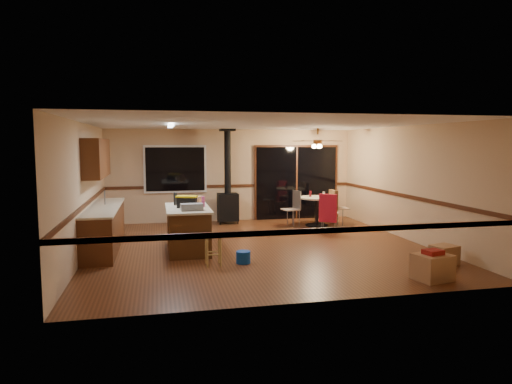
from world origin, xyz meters
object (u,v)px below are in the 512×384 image
object	(u,v)px
wood_stove	(228,197)
box_corner_a	(432,267)
kitchen_island	(188,229)
bar_stool	(213,249)
chair_near	(328,208)
chair_right	(334,203)
box_under_window	(190,217)
blue_bucket	(243,257)
chair_left	(294,204)
toolbox_grey	(192,207)
toolbox_black	(187,203)
dining_table	(317,206)
box_corner_b	(444,255)

from	to	relation	value
wood_stove	box_corner_a	size ratio (longest dim) A/B	4.57
kitchen_island	bar_stool	world-z (taller)	kitchen_island
chair_near	chair_right	world-z (taller)	same
box_corner_a	chair_near	bearing A→B (deg)	92.12
kitchen_island	box_under_window	xyz separation A→B (m)	(0.27, 3.10, -0.26)
blue_bucket	chair_left	xyz separation A→B (m)	(2.05, 3.51, 0.48)
blue_bucket	kitchen_island	bearing A→B (deg)	126.72
chair_left	chair_right	distance (m)	1.12
toolbox_grey	bar_stool	world-z (taller)	toolbox_grey
toolbox_black	chair_near	xyz separation A→B (m)	(3.58, 1.35, -0.41)
chair_near	box_under_window	size ratio (longest dim) A/B	1.45
toolbox_grey	chair_near	world-z (taller)	toolbox_grey
kitchen_island	toolbox_black	xyz separation A→B (m)	(-0.01, -0.05, 0.55)
dining_table	chair_near	xyz separation A→B (m)	(-0.00, -0.85, 0.06)
toolbox_black	box_under_window	bearing A→B (deg)	84.95
toolbox_black	blue_bucket	world-z (taller)	toolbox_black
box_corner_a	toolbox_black	bearing A→B (deg)	142.58
box_under_window	blue_bucket	bearing A→B (deg)	-81.36
wood_stove	box_corner_b	xyz separation A→B (m)	(3.20, -5.14, -0.56)
toolbox_black	chair_right	distance (m)	4.69
toolbox_grey	box_corner_b	distance (m)	4.80
toolbox_black	dining_table	xyz separation A→B (m)	(3.58, 2.20, -0.47)
kitchen_island	box_corner_b	world-z (taller)	kitchen_island
dining_table	box_corner_a	xyz separation A→B (m)	(0.15, -5.06, -0.32)
dining_table	chair_right	size ratio (longest dim) A/B	1.37
toolbox_grey	box_corner_a	bearing A→B (deg)	-33.76
blue_bucket	chair_right	distance (m)	4.70
wood_stove	toolbox_black	world-z (taller)	wood_stove
toolbox_grey	chair_left	distance (m)	4.01
kitchen_island	wood_stove	world-z (taller)	wood_stove
kitchen_island	box_under_window	bearing A→B (deg)	85.11
box_under_window	box_corner_b	distance (m)	6.70
bar_stool	chair_left	bearing A→B (deg)	53.60
box_corner_a	kitchen_island	bearing A→B (deg)	141.96
wood_stove	chair_right	distance (m)	2.92
chair_right	box_under_window	size ratio (longest dim) A/B	1.45
dining_table	blue_bucket	bearing A→B (deg)	-127.98
chair_right	toolbox_black	bearing A→B (deg)	-151.23
toolbox_grey	chair_near	size ratio (longest dim) A/B	0.61
kitchen_island	wood_stove	size ratio (longest dim) A/B	0.67
toolbox_grey	toolbox_black	world-z (taller)	toolbox_black
box_under_window	box_corner_b	bearing A→B (deg)	-50.77
box_corner_a	chair_right	bearing A→B (deg)	85.90
wood_stove	box_corner_b	bearing A→B (deg)	-58.07
box_under_window	box_corner_a	bearing A→B (deg)	-60.11
kitchen_island	toolbox_grey	size ratio (longest dim) A/B	3.94
chair_right	box_corner_b	world-z (taller)	chair_right
chair_near	box_corner_b	size ratio (longest dim) A/B	1.63
dining_table	box_under_window	size ratio (longest dim) A/B	1.99
kitchen_island	box_corner_a	bearing A→B (deg)	-38.04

